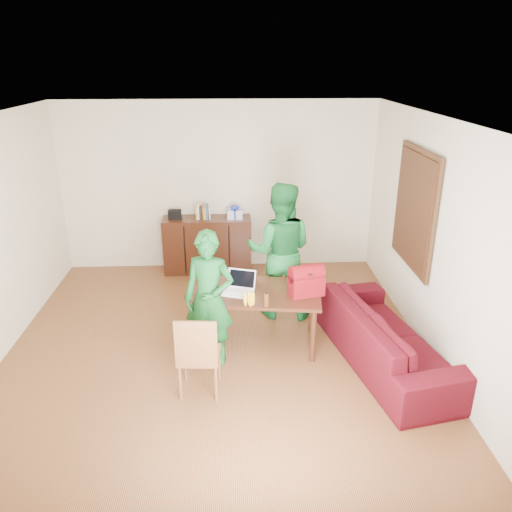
{
  "coord_description": "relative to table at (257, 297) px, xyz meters",
  "views": [
    {
      "loc": [
        0.23,
        -5.11,
        3.28
      ],
      "look_at": [
        0.49,
        0.42,
        1.07
      ],
      "focal_mm": 35.0,
      "sensor_mm": 36.0,
      "label": 1
    }
  ],
  "objects": [
    {
      "name": "room",
      "position": [
        -0.48,
        -0.09,
        0.69
      ],
      "size": [
        5.2,
        5.7,
        2.9
      ],
      "color": "#4C2213",
      "rests_on": "ground"
    },
    {
      "name": "table",
      "position": [
        0.0,
        0.0,
        0.0
      ],
      "size": [
        1.6,
        1.03,
        0.71
      ],
      "rotation": [
        0.0,
        0.0,
        -0.13
      ],
      "color": "black",
      "rests_on": "ground"
    },
    {
      "name": "chair",
      "position": [
        -0.64,
        -0.94,
        -0.35
      ],
      "size": [
        0.45,
        0.43,
        0.93
      ],
      "rotation": [
        0.0,
        0.0,
        -0.07
      ],
      "color": "brown",
      "rests_on": "ground"
    },
    {
      "name": "person_near",
      "position": [
        -0.55,
        -0.35,
        0.17
      ],
      "size": [
        0.65,
        0.51,
        1.57
      ],
      "primitive_type": "imported",
      "rotation": [
        0.0,
        0.0,
        -0.27
      ],
      "color": "#125320",
      "rests_on": "ground"
    },
    {
      "name": "person_far",
      "position": [
        0.34,
        0.75,
        0.3
      ],
      "size": [
        0.99,
        0.82,
        1.83
      ],
      "primitive_type": "imported",
      "rotation": [
        0.0,
        0.0,
        2.98
      ],
      "color": "#16652B",
      "rests_on": "ground"
    },
    {
      "name": "laptop",
      "position": [
        -0.22,
        -0.06,
        0.13
      ],
      "size": [
        0.4,
        0.33,
        0.24
      ],
      "rotation": [
        0.0,
        0.0,
        -0.31
      ],
      "color": "white",
      "rests_on": "table"
    },
    {
      "name": "bananas",
      "position": [
        -0.1,
        -0.37,
        0.12
      ],
      "size": [
        0.19,
        0.13,
        0.07
      ],
      "primitive_type": null,
      "rotation": [
        0.0,
        0.0,
        0.09
      ],
      "color": "yellow",
      "rests_on": "table"
    },
    {
      "name": "bottle",
      "position": [
        0.09,
        -0.38,
        0.17
      ],
      "size": [
        0.06,
        0.06,
        0.17
      ],
      "primitive_type": "cylinder",
      "rotation": [
        0.0,
        0.0,
        -0.05
      ],
      "color": "#502912",
      "rests_on": "table"
    },
    {
      "name": "red_bag",
      "position": [
        0.57,
        -0.11,
        0.23
      ],
      "size": [
        0.43,
        0.31,
        0.29
      ],
      "primitive_type": "cube",
      "rotation": [
        0.0,
        0.0,
        0.23
      ],
      "color": "maroon",
      "rests_on": "table"
    },
    {
      "name": "sofa",
      "position": [
        1.46,
        -0.47,
        -0.29
      ],
      "size": [
        1.33,
        2.4,
        0.66
      ],
      "primitive_type": "imported",
      "rotation": [
        0.0,
        0.0,
        1.78
      ],
      "color": "#3C0710",
      "rests_on": "ground"
    }
  ]
}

